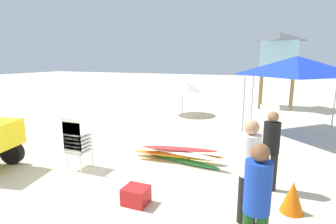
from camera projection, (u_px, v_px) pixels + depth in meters
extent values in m
plane|color=beige|center=(87.00, 187.00, 5.57)|extent=(80.00, 80.00, 0.00)
cylinder|color=black|center=(12.00, 152.00, 6.77)|extent=(0.62, 0.30, 0.60)
cube|color=white|center=(79.00, 151.00, 6.46)|extent=(0.48, 0.48, 0.04)
cube|color=white|center=(72.00, 146.00, 6.22)|extent=(0.48, 0.04, 0.40)
cube|color=white|center=(79.00, 147.00, 6.44)|extent=(0.48, 0.48, 0.04)
cube|color=white|center=(72.00, 142.00, 6.20)|extent=(0.48, 0.04, 0.40)
cube|color=white|center=(79.00, 144.00, 6.42)|extent=(0.48, 0.48, 0.04)
cube|color=white|center=(72.00, 138.00, 6.18)|extent=(0.48, 0.04, 0.40)
cube|color=white|center=(79.00, 140.00, 6.40)|extent=(0.48, 0.48, 0.04)
cube|color=white|center=(71.00, 134.00, 6.17)|extent=(0.48, 0.04, 0.40)
cube|color=white|center=(78.00, 137.00, 6.39)|extent=(0.48, 0.48, 0.04)
cube|color=white|center=(71.00, 131.00, 6.15)|extent=(0.48, 0.04, 0.40)
cube|color=white|center=(78.00, 133.00, 6.37)|extent=(0.48, 0.48, 0.04)
cube|color=white|center=(71.00, 127.00, 6.13)|extent=(0.48, 0.04, 0.40)
cylinder|color=white|center=(92.00, 158.00, 6.61)|extent=(0.04, 0.04, 0.42)
cylinder|color=white|center=(79.00, 156.00, 6.77)|extent=(0.04, 0.04, 0.42)
cylinder|color=white|center=(81.00, 164.00, 6.23)|extent=(0.04, 0.04, 0.42)
cylinder|color=white|center=(67.00, 162.00, 6.39)|extent=(0.04, 0.04, 0.42)
ellipsoid|color=green|center=(182.00, 160.00, 6.93)|extent=(2.11, 0.62, 0.08)
ellipsoid|color=yellow|center=(175.00, 155.00, 7.05)|extent=(2.37, 0.45, 0.08)
ellipsoid|color=orange|center=(178.00, 154.00, 6.90)|extent=(2.36, 0.71, 0.08)
ellipsoid|color=white|center=(177.00, 152.00, 6.84)|extent=(2.52, 0.61, 0.08)
ellipsoid|color=red|center=(178.00, 149.00, 6.84)|extent=(1.98, 0.62, 0.08)
cylinder|color=black|center=(242.00, 198.00, 4.30)|extent=(0.14, 0.14, 0.83)
cylinder|color=black|center=(252.00, 200.00, 4.24)|extent=(0.14, 0.14, 0.83)
cylinder|color=white|center=(250.00, 155.00, 4.12)|extent=(0.32, 0.32, 0.66)
sphere|color=tan|center=(252.00, 127.00, 4.04)|extent=(0.23, 0.23, 0.23)
cylinder|color=black|center=(265.00, 171.00, 5.42)|extent=(0.14, 0.14, 0.79)
cylinder|color=black|center=(273.00, 172.00, 5.36)|extent=(0.14, 0.14, 0.79)
cylinder|color=black|center=(272.00, 138.00, 5.25)|extent=(0.32, 0.32, 0.63)
sphere|color=#9E6B47|center=(273.00, 117.00, 5.17)|extent=(0.21, 0.21, 0.21)
cylinder|color=#193FB2|center=(258.00, 187.00, 3.17)|extent=(0.32, 0.32, 0.64)
sphere|color=brown|center=(260.00, 153.00, 3.08)|extent=(0.22, 0.22, 0.22)
cylinder|color=#B2B2B7|center=(243.00, 109.00, 8.56)|extent=(0.05, 0.05, 2.06)
cylinder|color=#B2B2B7|center=(252.00, 97.00, 11.29)|extent=(0.05, 0.05, 2.06)
cylinder|color=#B2B2B7|center=(335.00, 101.00, 10.16)|extent=(0.05, 0.05, 2.06)
pyramid|color=#1938BF|center=(297.00, 66.00, 9.09)|extent=(3.01, 3.01, 0.66)
cylinder|color=olive|center=(260.00, 93.00, 14.11)|extent=(0.12, 0.12, 1.73)
cylinder|color=olive|center=(292.00, 94.00, 13.53)|extent=(0.12, 0.12, 1.73)
cylinder|color=olive|center=(262.00, 90.00, 15.53)|extent=(0.12, 0.12, 1.73)
cylinder|color=olive|center=(291.00, 91.00, 14.94)|extent=(0.12, 0.12, 1.73)
cube|color=#A6DDEA|center=(278.00, 59.00, 14.18)|extent=(1.80, 1.80, 1.80)
pyramid|color=#4C5156|center=(280.00, 37.00, 13.96)|extent=(1.98, 1.98, 0.45)
cylinder|color=beige|center=(182.00, 97.00, 12.67)|extent=(0.04, 0.04, 1.71)
cone|color=white|center=(183.00, 85.00, 12.57)|extent=(1.77, 1.77, 0.62)
cone|color=orange|center=(293.00, 197.00, 4.61)|extent=(0.40, 0.40, 0.57)
cube|color=red|center=(136.00, 195.00, 4.91)|extent=(0.45, 0.40, 0.32)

